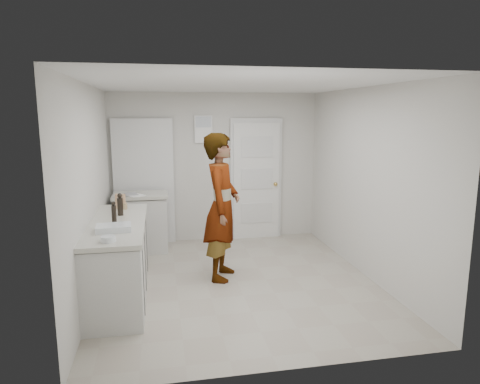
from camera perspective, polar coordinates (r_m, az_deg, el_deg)
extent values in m
plane|color=#A49A8A|center=(5.69, -0.43, -11.85)|extent=(4.00, 4.00, 0.00)
plane|color=beige|center=(7.30, -3.28, 3.27)|extent=(3.50, 0.00, 3.50)
plane|color=beige|center=(3.44, 5.59, -4.92)|extent=(3.50, 0.00, 3.50)
plane|color=beige|center=(5.32, -19.32, 0.01)|extent=(0.00, 4.00, 4.00)
plane|color=beige|center=(5.91, 16.49, 1.17)|extent=(0.00, 4.00, 4.00)
plane|color=silver|center=(5.28, -0.46, 14.15)|extent=(4.00, 4.00, 0.00)
cube|color=silver|center=(7.39, 2.20, 1.41)|extent=(0.80, 0.05, 2.00)
cube|color=silver|center=(7.41, 2.15, 1.68)|extent=(0.90, 0.04, 2.10)
sphere|color=tan|center=(7.43, 4.77, 1.04)|extent=(0.07, 0.07, 0.07)
cube|color=white|center=(7.19, -4.89, 8.34)|extent=(0.30, 0.02, 0.45)
cube|color=black|center=(7.25, -12.68, 1.14)|extent=(0.90, 0.05, 2.04)
cube|color=silver|center=(7.21, -12.69, 1.18)|extent=(0.98, 0.02, 2.10)
cube|color=silver|center=(5.30, -15.85, -9.02)|extent=(0.60, 1.90, 0.86)
cube|color=black|center=(5.44, -15.64, -12.91)|extent=(0.56, 1.86, 0.08)
cube|color=beige|center=(5.16, -16.10, -4.09)|extent=(0.64, 1.96, 0.05)
cube|color=silver|center=(6.96, -13.00, -4.22)|extent=(0.80, 0.55, 0.86)
cube|color=black|center=(7.06, -12.87, -7.29)|extent=(0.75, 0.54, 0.08)
cube|color=beige|center=(6.85, -13.16, -0.42)|extent=(0.84, 0.61, 0.05)
imported|color=silver|center=(5.57, -2.44, -2.01)|extent=(0.66, 0.81, 1.92)
cube|color=#A27151|center=(5.80, -15.67, -1.23)|extent=(0.13, 0.09, 0.20)
cylinder|color=tan|center=(5.77, -15.06, -1.85)|extent=(0.05, 0.05, 0.08)
cylinder|color=black|center=(5.44, -15.68, -1.89)|extent=(0.07, 0.07, 0.22)
sphere|color=black|center=(5.41, -15.75, -0.45)|extent=(0.06, 0.06, 0.06)
cylinder|color=black|center=(5.11, -16.45, -2.81)|extent=(0.05, 0.05, 0.20)
sphere|color=black|center=(5.08, -16.52, -1.46)|extent=(0.05, 0.05, 0.05)
cube|color=silver|center=(4.77, -16.50, -4.60)|extent=(0.38, 0.28, 0.06)
cube|color=white|center=(4.77, -16.50, -4.69)|extent=(0.33, 0.23, 0.05)
cylinder|color=silver|center=(4.38, -17.17, -6.00)|extent=(0.14, 0.14, 0.06)
sphere|color=white|center=(4.38, -17.45, -6.04)|extent=(0.05, 0.05, 0.05)
sphere|color=white|center=(4.39, -16.90, -5.96)|extent=(0.05, 0.05, 0.05)
cube|color=white|center=(6.72, -13.87, -0.41)|extent=(0.34, 0.36, 0.01)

